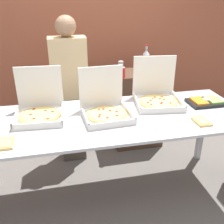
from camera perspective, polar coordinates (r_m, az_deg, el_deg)
ground_plane at (r=2.87m, az=0.00°, el=-17.45°), size 16.00×16.00×0.00m
brick_wall_behind at (r=3.83m, az=-5.68°, el=16.88°), size 10.00×0.06×2.80m
buffet_table at (r=2.40m, az=0.00°, el=-3.09°), size 2.50×0.93×0.90m
pizza_box_near_right at (r=2.67m, az=9.75°, el=3.62°), size 0.49×0.51×0.44m
pizza_box_near_left at (r=2.36m, az=-1.44°, el=0.95°), size 0.44×0.45×0.41m
pizza_box_far_right at (r=2.43m, az=-15.48°, el=0.77°), size 0.44×0.46×0.42m
paper_plate_front_left at (r=2.37m, az=18.95°, el=-2.07°), size 0.23×0.23×0.03m
paper_plate_front_center at (r=2.09m, az=-22.14°, el=-6.49°), size 0.22×0.22×0.03m
veggie_tray at (r=2.78m, az=19.73°, el=2.10°), size 0.34×0.23×0.05m
sideboard_podium at (r=3.51m, az=5.46°, el=0.77°), size 0.63×0.45×1.00m
soda_bottle at (r=3.25m, az=7.38°, el=10.89°), size 0.08×0.08×0.35m
soda_can_silver at (r=3.36m, az=1.93°, el=10.00°), size 0.07×0.07×0.12m
soda_can_colored at (r=3.09m, az=2.27°, el=8.60°), size 0.07×0.07×0.12m
person_guest_cap at (r=3.04m, az=-9.09°, el=4.73°), size 0.40×0.22×1.71m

